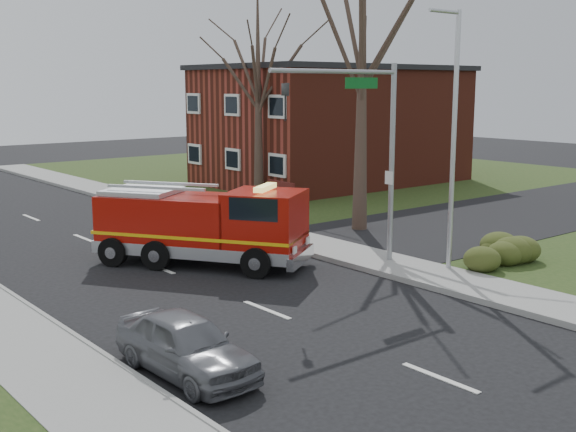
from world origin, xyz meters
TOP-DOWN VIEW (x-y plane):
  - ground at (0.00, 0.00)m, footprint 120.00×120.00m
  - sidewalk_right at (6.20, 0.00)m, footprint 2.40×80.00m
  - sidewalk_left at (-6.20, 0.00)m, footprint 2.40×80.00m
  - cross_street_right at (22.40, 4.00)m, footprint 30.00×8.00m
  - brick_building at (19.00, 18.00)m, footprint 15.40×10.40m
  - health_center_sign at (10.50, 12.50)m, footprint 0.12×2.00m
  - hedge_corner at (9.00, -1.00)m, footprint 2.80×2.00m
  - bare_tree_near at (9.50, 6.00)m, footprint 6.00×6.00m
  - bare_tree_far at (11.00, 15.00)m, footprint 5.25×5.25m
  - traffic_signal_mast at (5.21, 1.50)m, footprint 5.29×0.18m
  - streetlight_pole at (7.14, -0.50)m, footprint 1.48×0.16m
  - fire_engine at (1.49, 5.45)m, footprint 5.91×7.22m
  - parked_car_maroon at (-4.02, -2.43)m, footprint 1.72×3.94m

SIDE VIEW (x-z plane):
  - ground at x=0.00m, z-range 0.00..0.00m
  - sidewalk_right at x=6.20m, z-range 0.00..0.15m
  - sidewalk_left at x=-6.20m, z-range 0.00..0.15m
  - cross_street_right at x=22.40m, z-range 0.00..0.15m
  - hedge_corner at x=9.00m, z-range 0.13..1.03m
  - parked_car_maroon at x=-4.02m, z-range 0.00..1.32m
  - health_center_sign at x=10.50m, z-range 0.18..1.58m
  - fire_engine at x=1.49m, z-range -0.13..2.72m
  - brick_building at x=19.00m, z-range 0.03..7.28m
  - streetlight_pole at x=7.14m, z-range 0.35..8.75m
  - traffic_signal_mast at x=5.21m, z-range 1.31..8.11m
  - bare_tree_far at x=11.00m, z-range 1.24..11.74m
  - bare_tree_near at x=9.50m, z-range 1.41..13.41m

